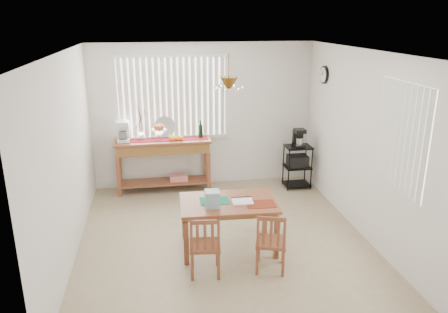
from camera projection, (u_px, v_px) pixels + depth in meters
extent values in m
cube|color=tan|center=(223.00, 239.00, 6.21)|extent=(4.00, 4.50, 0.01)
cube|color=white|center=(203.00, 115.00, 7.97)|extent=(4.00, 0.10, 2.60)
cube|color=white|center=(268.00, 231.00, 3.65)|extent=(4.00, 0.10, 2.60)
cube|color=white|center=(63.00, 159.00, 5.49)|extent=(0.10, 4.50, 2.60)
cube|color=white|center=(367.00, 144.00, 6.13)|extent=(0.10, 4.50, 2.60)
cube|color=white|center=(223.00, 47.00, 5.40)|extent=(4.00, 4.50, 0.10)
cube|color=white|center=(172.00, 97.00, 7.73)|extent=(1.90, 0.01, 1.40)
cube|color=white|center=(121.00, 99.00, 7.58)|extent=(0.07, 0.03, 1.40)
cube|color=white|center=(127.00, 99.00, 7.60)|extent=(0.07, 0.03, 1.40)
cube|color=white|center=(133.00, 99.00, 7.61)|extent=(0.07, 0.03, 1.40)
cube|color=white|center=(139.00, 98.00, 7.63)|extent=(0.07, 0.03, 1.40)
cube|color=white|center=(145.00, 98.00, 7.65)|extent=(0.07, 0.03, 1.40)
cube|color=white|center=(151.00, 98.00, 7.66)|extent=(0.07, 0.03, 1.40)
cube|color=white|center=(157.00, 98.00, 7.68)|extent=(0.07, 0.03, 1.40)
cube|color=white|center=(163.00, 98.00, 7.69)|extent=(0.07, 0.03, 1.40)
cube|color=white|center=(169.00, 98.00, 7.71)|extent=(0.07, 0.03, 1.40)
cube|color=white|center=(175.00, 97.00, 7.73)|extent=(0.07, 0.03, 1.40)
cube|color=white|center=(181.00, 97.00, 7.74)|extent=(0.07, 0.03, 1.40)
cube|color=white|center=(187.00, 97.00, 7.76)|extent=(0.07, 0.03, 1.40)
cube|color=white|center=(193.00, 97.00, 7.78)|extent=(0.07, 0.03, 1.40)
cube|color=white|center=(199.00, 97.00, 7.79)|extent=(0.07, 0.03, 1.40)
cube|color=white|center=(205.00, 97.00, 7.81)|extent=(0.07, 0.03, 1.40)
cube|color=white|center=(211.00, 96.00, 7.83)|extent=(0.07, 0.03, 1.40)
cube|color=white|center=(217.00, 96.00, 7.84)|extent=(0.07, 0.03, 1.40)
cube|color=white|center=(222.00, 96.00, 7.86)|extent=(0.07, 0.03, 1.40)
cube|color=white|center=(174.00, 137.00, 7.93)|extent=(1.98, 0.06, 0.06)
cube|color=white|center=(171.00, 55.00, 7.48)|extent=(1.98, 0.06, 0.06)
cube|color=white|center=(401.00, 137.00, 5.17)|extent=(0.01, 1.10, 1.30)
cube|color=white|center=(426.00, 149.00, 4.70)|extent=(0.03, 0.07, 1.30)
cube|color=white|center=(420.00, 146.00, 4.80)|extent=(0.03, 0.07, 1.30)
cube|color=white|center=(414.00, 144.00, 4.91)|extent=(0.03, 0.07, 1.30)
cube|color=white|center=(408.00, 141.00, 5.01)|extent=(0.03, 0.07, 1.30)
cube|color=white|center=(403.00, 138.00, 5.11)|extent=(0.03, 0.07, 1.30)
cube|color=white|center=(398.00, 136.00, 5.22)|extent=(0.03, 0.07, 1.30)
cube|color=white|center=(393.00, 134.00, 5.32)|extent=(0.03, 0.07, 1.30)
cube|color=white|center=(389.00, 132.00, 5.42)|extent=(0.03, 0.07, 1.30)
cube|color=white|center=(384.00, 129.00, 5.53)|extent=(0.03, 0.07, 1.30)
cube|color=white|center=(380.00, 127.00, 5.63)|extent=(0.03, 0.07, 1.30)
cylinder|color=black|center=(324.00, 75.00, 7.34)|extent=(0.04, 0.30, 0.30)
cylinder|color=white|center=(323.00, 75.00, 7.33)|extent=(0.01, 0.25, 0.25)
cylinder|color=olive|center=(229.00, 68.00, 5.23)|extent=(0.01, 0.01, 0.34)
cone|color=olive|center=(229.00, 83.00, 5.29)|extent=(0.24, 0.24, 0.14)
sphere|color=white|center=(242.00, 87.00, 5.33)|extent=(0.05, 0.05, 0.05)
sphere|color=white|center=(233.00, 86.00, 5.45)|extent=(0.05, 0.05, 0.05)
sphere|color=white|center=(220.00, 86.00, 5.43)|extent=(0.05, 0.05, 0.05)
sphere|color=white|center=(216.00, 88.00, 5.28)|extent=(0.05, 0.05, 0.05)
sphere|color=white|center=(224.00, 89.00, 5.17)|extent=(0.05, 0.05, 0.05)
sphere|color=white|center=(237.00, 89.00, 5.19)|extent=(0.05, 0.05, 0.05)
cube|color=brown|center=(163.00, 141.00, 7.68)|extent=(1.68, 0.47, 0.04)
cube|color=olive|center=(163.00, 147.00, 7.72)|extent=(1.62, 0.43, 0.17)
cube|color=brown|center=(119.00, 177.00, 7.56)|extent=(0.06, 0.06, 0.72)
cube|color=brown|center=(209.00, 172.00, 7.80)|extent=(0.06, 0.06, 0.72)
cube|color=brown|center=(120.00, 170.00, 7.90)|extent=(0.06, 0.06, 0.72)
cube|color=brown|center=(206.00, 166.00, 8.15)|extent=(0.06, 0.06, 0.72)
cube|color=brown|center=(164.00, 182.00, 7.92)|extent=(1.55, 0.41, 0.03)
cube|color=red|center=(179.00, 177.00, 7.94)|extent=(0.31, 0.23, 0.10)
cube|color=maroon|center=(163.00, 140.00, 7.67)|extent=(1.60, 0.26, 0.01)
cube|color=white|center=(124.00, 140.00, 7.56)|extent=(0.21, 0.25, 0.05)
cube|color=white|center=(123.00, 132.00, 7.60)|extent=(0.21, 0.08, 0.31)
cube|color=white|center=(122.00, 123.00, 7.45)|extent=(0.21, 0.23, 0.07)
cylinder|color=white|center=(123.00, 135.00, 7.51)|extent=(0.14, 0.14, 0.14)
cylinder|color=white|center=(159.00, 138.00, 7.63)|extent=(0.05, 0.05, 0.10)
cone|color=white|center=(159.00, 132.00, 7.60)|extent=(0.27, 0.27, 0.09)
sphere|color=#A92116|center=(162.00, 127.00, 7.58)|extent=(0.08, 0.08, 0.08)
sphere|color=#A92116|center=(159.00, 126.00, 7.62)|extent=(0.08, 0.08, 0.08)
sphere|color=#A92116|center=(156.00, 127.00, 7.57)|extent=(0.08, 0.08, 0.08)
sphere|color=#A92116|center=(159.00, 128.00, 7.52)|extent=(0.08, 0.08, 0.08)
sphere|color=#FFAD0D|center=(171.00, 139.00, 7.61)|extent=(0.08, 0.08, 0.08)
sphere|color=#FFAD0D|center=(176.00, 138.00, 7.62)|extent=(0.08, 0.08, 0.08)
sphere|color=#FFAD0D|center=(181.00, 138.00, 7.63)|extent=(0.08, 0.08, 0.08)
cylinder|color=silver|center=(165.00, 127.00, 7.81)|extent=(0.38, 0.09, 0.37)
cylinder|color=white|center=(141.00, 136.00, 7.65)|extent=(0.08, 0.08, 0.15)
cylinder|color=#4C3823|center=(140.00, 119.00, 7.55)|extent=(0.09, 0.04, 0.47)
cylinder|color=#4C3823|center=(140.00, 117.00, 7.54)|extent=(0.14, 0.06, 0.51)
cylinder|color=#4C3823|center=(140.00, 120.00, 7.56)|extent=(0.18, 0.08, 0.38)
cylinder|color=#4C3823|center=(140.00, 116.00, 7.54)|extent=(0.06, 0.03, 0.58)
cylinder|color=#4C3823|center=(140.00, 121.00, 7.56)|extent=(0.23, 0.10, 0.32)
cylinder|color=black|center=(201.00, 131.00, 7.79)|extent=(0.08, 0.08, 0.24)
cylinder|color=black|center=(201.00, 122.00, 7.74)|extent=(0.03, 0.03, 0.08)
cylinder|color=black|center=(289.00, 170.00, 7.80)|extent=(0.02, 0.02, 0.79)
cylinder|color=black|center=(311.00, 169.00, 7.86)|extent=(0.02, 0.02, 0.79)
cylinder|color=black|center=(283.00, 164.00, 8.11)|extent=(0.02, 0.02, 0.79)
cylinder|color=black|center=(305.00, 163.00, 8.18)|extent=(0.02, 0.02, 0.79)
cube|color=black|center=(298.00, 147.00, 7.87)|extent=(0.46, 0.37, 0.03)
cube|color=black|center=(297.00, 167.00, 7.99)|extent=(0.46, 0.37, 0.02)
cube|color=black|center=(296.00, 184.00, 8.09)|extent=(0.46, 0.37, 0.02)
cube|color=black|center=(298.00, 161.00, 7.95)|extent=(0.35, 0.28, 0.20)
cube|color=black|center=(299.00, 145.00, 7.84)|extent=(0.19, 0.22, 0.05)
cube|color=black|center=(298.00, 138.00, 7.88)|extent=(0.19, 0.07, 0.28)
cube|color=black|center=(300.00, 131.00, 7.76)|extent=(0.19, 0.20, 0.06)
cylinder|color=silver|center=(299.00, 141.00, 7.81)|extent=(0.12, 0.12, 0.12)
cube|color=brown|center=(228.00, 203.00, 5.77)|extent=(1.30, 0.87, 0.04)
cube|color=olive|center=(228.00, 206.00, 5.79)|extent=(1.21, 0.77, 0.05)
cube|color=brown|center=(186.00, 243.00, 5.49)|extent=(0.07, 0.07, 0.59)
cube|color=brown|center=(276.00, 238.00, 5.62)|extent=(0.07, 0.07, 0.59)
cube|color=brown|center=(184.00, 219.00, 6.15)|extent=(0.07, 0.07, 0.59)
cube|color=brown|center=(265.00, 214.00, 6.29)|extent=(0.07, 0.07, 0.59)
cube|color=#167F5A|center=(214.00, 201.00, 5.79)|extent=(0.39, 0.29, 0.01)
cube|color=maroon|center=(261.00, 204.00, 5.69)|extent=(0.39, 0.29, 0.01)
cube|color=white|center=(242.00, 202.00, 5.74)|extent=(0.28, 0.23, 0.02)
cube|color=black|center=(241.00, 198.00, 5.85)|extent=(0.27, 0.04, 0.03)
cube|color=#85A8C2|center=(212.00, 199.00, 5.58)|extent=(0.19, 0.19, 0.22)
cube|color=brown|center=(205.00, 245.00, 5.27)|extent=(0.40, 0.40, 0.03)
cube|color=brown|center=(217.00, 253.00, 5.49)|extent=(0.04, 0.04, 0.36)
cube|color=brown|center=(192.00, 254.00, 5.47)|extent=(0.04, 0.04, 0.36)
cube|color=brown|center=(219.00, 266.00, 5.19)|extent=(0.04, 0.04, 0.36)
cube|color=brown|center=(192.00, 267.00, 5.17)|extent=(0.04, 0.04, 0.36)
cube|color=brown|center=(219.00, 235.00, 5.06)|extent=(0.03, 0.03, 0.40)
cube|color=brown|center=(191.00, 236.00, 5.04)|extent=(0.03, 0.03, 0.40)
cube|color=brown|center=(205.00, 222.00, 4.99)|extent=(0.33, 0.06, 0.05)
cube|color=brown|center=(213.00, 237.00, 5.06)|extent=(0.04, 0.02, 0.32)
cube|color=brown|center=(205.00, 237.00, 5.05)|extent=(0.04, 0.02, 0.32)
cube|color=brown|center=(197.00, 238.00, 5.05)|extent=(0.04, 0.02, 0.32)
cube|color=brown|center=(271.00, 242.00, 5.36)|extent=(0.45, 0.45, 0.03)
cube|color=brown|center=(283.00, 250.00, 5.55)|extent=(0.04, 0.04, 0.35)
cube|color=brown|center=(259.00, 249.00, 5.59)|extent=(0.04, 0.04, 0.35)
cube|color=brown|center=(283.00, 263.00, 5.25)|extent=(0.04, 0.04, 0.35)
cube|color=brown|center=(257.00, 262.00, 5.29)|extent=(0.04, 0.04, 0.35)
cube|color=brown|center=(284.00, 233.00, 5.12)|extent=(0.04, 0.04, 0.40)
cube|color=brown|center=(258.00, 232.00, 5.16)|extent=(0.04, 0.04, 0.40)
cube|color=brown|center=(272.00, 219.00, 5.09)|extent=(0.32, 0.12, 0.05)
cube|color=brown|center=(278.00, 234.00, 5.13)|extent=(0.04, 0.03, 0.32)
cube|color=brown|center=(271.00, 234.00, 5.15)|extent=(0.04, 0.03, 0.32)
cube|color=brown|center=(264.00, 233.00, 5.16)|extent=(0.04, 0.03, 0.32)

